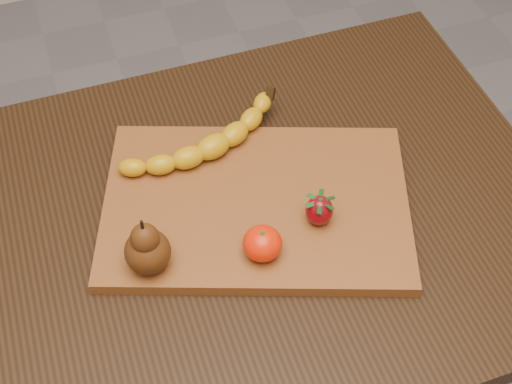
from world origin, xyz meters
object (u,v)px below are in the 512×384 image
object	(u,v)px
table	(230,255)
mandarin	(262,243)
cutting_board	(256,205)
pear	(146,244)

from	to	relation	value
table	mandarin	world-z (taller)	mandarin
cutting_board	pear	xyz separation A→B (m)	(-0.17, -0.06, 0.06)
table	mandarin	distance (m)	0.17
cutting_board	mandarin	xyz separation A→B (m)	(-0.02, -0.09, 0.03)
pear	mandarin	size ratio (longest dim) A/B	1.80
table	cutting_board	size ratio (longest dim) A/B	2.22
table	pear	world-z (taller)	pear
pear	mandarin	distance (m)	0.16
cutting_board	mandarin	world-z (taller)	mandarin
table	mandarin	bearing A→B (deg)	-75.46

